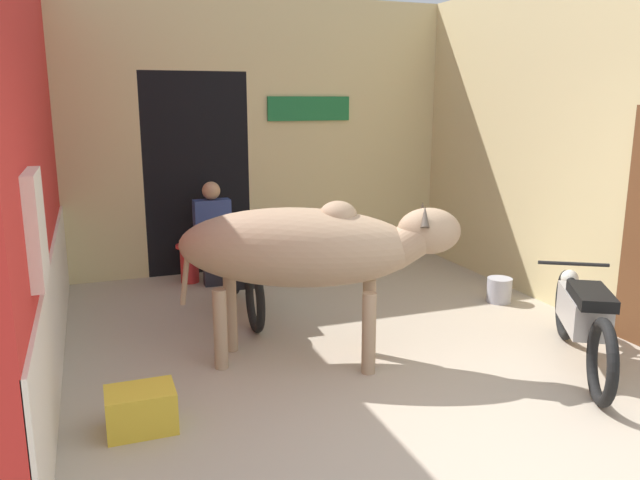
{
  "coord_description": "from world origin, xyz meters",
  "views": [
    {
      "loc": [
        -2.04,
        -2.76,
        2.1
      ],
      "look_at": [
        -0.22,
        2.15,
        0.92
      ],
      "focal_mm": 35.0,
      "sensor_mm": 36.0,
      "label": 1
    }
  ],
  "objects_px": {
    "motorcycle_near": "(583,317)",
    "plastic_stool": "(189,262)",
    "crate": "(141,410)",
    "motorcycle_far": "(243,272)",
    "bucket": "(499,290)",
    "shopkeeper_seated": "(213,230)",
    "cow": "(308,248)"
  },
  "relations": [
    {
      "from": "motorcycle_near",
      "to": "plastic_stool",
      "type": "height_order",
      "value": "motorcycle_near"
    },
    {
      "from": "plastic_stool",
      "to": "bucket",
      "type": "xyz_separation_m",
      "value": [
        2.97,
        -1.88,
        -0.11
      ]
    },
    {
      "from": "motorcycle_far",
      "to": "bucket",
      "type": "relative_size",
      "value": 7.02
    },
    {
      "from": "plastic_stool",
      "to": "motorcycle_near",
      "type": "bearing_deg",
      "value": -53.75
    },
    {
      "from": "shopkeeper_seated",
      "to": "crate",
      "type": "xyz_separation_m",
      "value": [
        -1.1,
        -3.18,
        -0.49
      ]
    },
    {
      "from": "motorcycle_near",
      "to": "crate",
      "type": "bearing_deg",
      "value": 176.46
    },
    {
      "from": "plastic_stool",
      "to": "crate",
      "type": "xyz_separation_m",
      "value": [
        -0.82,
        -3.29,
        -0.1
      ]
    },
    {
      "from": "cow",
      "to": "bucket",
      "type": "distance_m",
      "value": 2.67
    },
    {
      "from": "shopkeeper_seated",
      "to": "bucket",
      "type": "distance_m",
      "value": 3.27
    },
    {
      "from": "shopkeeper_seated",
      "to": "crate",
      "type": "height_order",
      "value": "shopkeeper_seated"
    },
    {
      "from": "motorcycle_near",
      "to": "plastic_stool",
      "type": "relative_size",
      "value": 3.66
    },
    {
      "from": "shopkeeper_seated",
      "to": "crate",
      "type": "distance_m",
      "value": 3.4
    },
    {
      "from": "motorcycle_far",
      "to": "bucket",
      "type": "distance_m",
      "value": 2.72
    },
    {
      "from": "crate",
      "to": "motorcycle_near",
      "type": "bearing_deg",
      "value": -3.54
    },
    {
      "from": "cow",
      "to": "motorcycle_near",
      "type": "xyz_separation_m",
      "value": [
        2.01,
        -0.86,
        -0.54
      ]
    },
    {
      "from": "cow",
      "to": "bucket",
      "type": "relative_size",
      "value": 8.56
    },
    {
      "from": "crate",
      "to": "bucket",
      "type": "relative_size",
      "value": 1.69
    },
    {
      "from": "cow",
      "to": "motorcycle_near",
      "type": "bearing_deg",
      "value": -23.12
    },
    {
      "from": "motorcycle_far",
      "to": "plastic_stool",
      "type": "distance_m",
      "value": 1.29
    },
    {
      "from": "motorcycle_near",
      "to": "motorcycle_far",
      "type": "distance_m",
      "value": 3.17
    },
    {
      "from": "motorcycle_near",
      "to": "bucket",
      "type": "xyz_separation_m",
      "value": [
        0.41,
        1.62,
        -0.29
      ]
    },
    {
      "from": "plastic_stool",
      "to": "crate",
      "type": "distance_m",
      "value": 3.39
    },
    {
      "from": "plastic_stool",
      "to": "bucket",
      "type": "distance_m",
      "value": 3.52
    },
    {
      "from": "cow",
      "to": "motorcycle_near",
      "type": "distance_m",
      "value": 2.25
    },
    {
      "from": "motorcycle_near",
      "to": "crate",
      "type": "xyz_separation_m",
      "value": [
        -3.39,
        0.21,
        -0.28
      ]
    },
    {
      "from": "plastic_stool",
      "to": "crate",
      "type": "bearing_deg",
      "value": -104.03
    },
    {
      "from": "plastic_stool",
      "to": "crate",
      "type": "height_order",
      "value": "plastic_stool"
    },
    {
      "from": "motorcycle_far",
      "to": "shopkeeper_seated",
      "type": "height_order",
      "value": "shopkeeper_seated"
    },
    {
      "from": "bucket",
      "to": "plastic_stool",
      "type": "bearing_deg",
      "value": 147.65
    },
    {
      "from": "cow",
      "to": "bucket",
      "type": "bearing_deg",
      "value": 17.42
    },
    {
      "from": "cow",
      "to": "crate",
      "type": "xyz_separation_m",
      "value": [
        -1.38,
        -0.65,
        -0.82
      ]
    },
    {
      "from": "motorcycle_near",
      "to": "shopkeeper_seated",
      "type": "distance_m",
      "value": 4.1
    }
  ]
}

